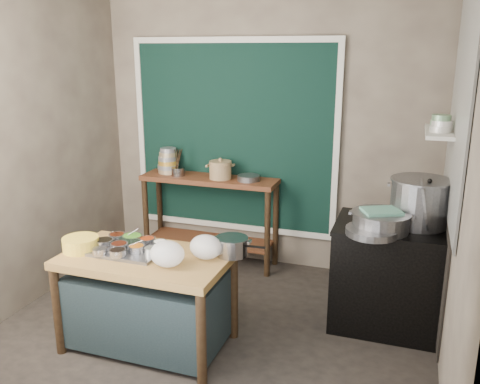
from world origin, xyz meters
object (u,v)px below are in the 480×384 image
(prep_table, at_px, (148,301))
(steamer, at_px, (381,222))
(stock_pot, at_px, (420,202))
(utensil_cup, at_px, (178,172))
(stove_block, at_px, (390,277))
(saucepan, at_px, (232,246))
(condiment_tray, at_px, (128,250))
(back_counter, at_px, (210,220))
(ceramic_crock, at_px, (220,171))
(yellow_basin, at_px, (81,244))

(prep_table, height_order, steamer, steamer)
(stock_pot, bearing_deg, utensil_cup, 165.51)
(stove_block, xyz_separation_m, saucepan, (-1.13, -0.71, 0.39))
(condiment_tray, height_order, stock_pot, stock_pot)
(steamer, bearing_deg, prep_table, -155.12)
(back_counter, distance_m, ceramic_crock, 0.57)
(stove_block, relative_size, ceramic_crock, 3.70)
(saucepan, relative_size, ceramic_crock, 1.05)
(saucepan, distance_m, ceramic_crock, 1.57)
(utensil_cup, bearing_deg, yellow_basin, -90.58)
(back_counter, distance_m, stove_block, 2.04)
(utensil_cup, bearing_deg, stock_pot, -14.49)
(condiment_tray, bearing_deg, stock_pot, 25.11)
(condiment_tray, distance_m, saucepan, 0.79)
(saucepan, xyz_separation_m, steamer, (1.03, 0.54, 0.14))
(back_counter, distance_m, yellow_basin, 1.80)
(saucepan, bearing_deg, utensil_cup, 124.57)
(back_counter, bearing_deg, prep_table, -84.41)
(prep_table, distance_m, ceramic_crock, 1.77)
(condiment_tray, distance_m, yellow_basin, 0.37)
(utensil_cup, relative_size, stock_pot, 0.30)
(yellow_basin, bearing_deg, back_counter, 78.52)
(prep_table, height_order, back_counter, back_counter)
(saucepan, bearing_deg, back_counter, 114.31)
(saucepan, relative_size, stock_pot, 0.52)
(saucepan, height_order, stock_pot, stock_pot)
(back_counter, distance_m, saucepan, 1.67)
(stove_block, height_order, ceramic_crock, ceramic_crock)
(back_counter, relative_size, utensil_cup, 9.91)
(condiment_tray, bearing_deg, prep_table, -9.42)
(saucepan, bearing_deg, condiment_tray, -169.42)
(stove_block, distance_m, ceramic_crock, 2.00)
(stove_block, height_order, stock_pot, stock_pot)
(saucepan, bearing_deg, yellow_basin, -169.23)
(ceramic_crock, bearing_deg, utensil_cup, -177.29)
(condiment_tray, height_order, ceramic_crock, ceramic_crock)
(saucepan, bearing_deg, stove_block, 28.51)
(prep_table, bearing_deg, steamer, 25.12)
(utensil_cup, height_order, steamer, utensil_cup)
(prep_table, xyz_separation_m, yellow_basin, (-0.52, -0.07, 0.43))
(condiment_tray, xyz_separation_m, yellow_basin, (-0.36, -0.10, 0.04))
(stock_pot, relative_size, steamer, 1.05)
(yellow_basin, relative_size, stock_pot, 0.56)
(yellow_basin, distance_m, steamer, 2.31)
(prep_table, xyz_separation_m, back_counter, (-0.16, 1.67, 0.10))
(saucepan, relative_size, utensil_cup, 1.74)
(stove_block, relative_size, saucepan, 3.54)
(stove_block, height_order, utensil_cup, utensil_cup)
(stove_block, xyz_separation_m, stock_pot, (0.17, 0.06, 0.64))
(prep_table, height_order, ceramic_crock, ceramic_crock)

